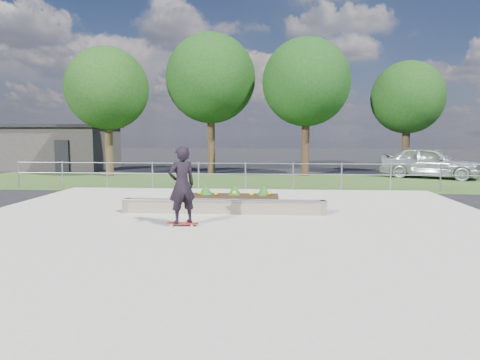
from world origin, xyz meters
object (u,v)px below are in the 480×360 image
grind_ledge (223,206)px  planter_bed (234,197)px  skateboarder (182,185)px  parked_car (429,162)px

grind_ledge → planter_bed: size_ratio=2.00×
planter_bed → skateboarder: skateboarder is taller
planter_bed → parked_car: bearing=43.6°
skateboarder → parked_car: bearing=50.6°
planter_bed → grind_ledge: bearing=-94.2°
planter_bed → parked_car: (9.76, 9.29, 0.61)m
parked_car → grind_ledge: bearing=164.8°
grind_ledge → parked_car: 15.01m
planter_bed → skateboarder: (-0.99, -3.80, 0.86)m
grind_ledge → parked_car: size_ratio=1.19×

